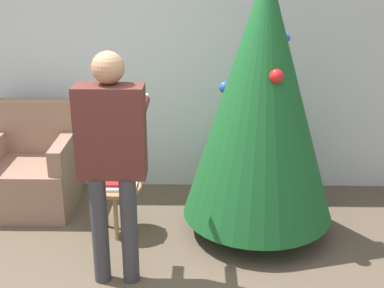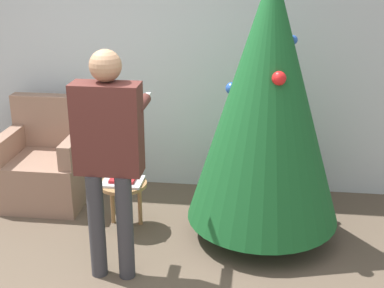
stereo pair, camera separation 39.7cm
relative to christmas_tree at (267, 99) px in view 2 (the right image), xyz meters
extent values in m
cube|color=silver|center=(-1.21, 0.94, 0.15)|extent=(8.00, 0.06, 2.70)
cylinder|color=brown|center=(0.00, 0.00, -1.11)|extent=(0.10, 0.10, 0.17)
cone|color=#195B28|center=(0.00, 0.00, 0.00)|extent=(1.25, 1.25, 2.05)
sphere|color=#2856B2|center=(0.17, 0.07, 0.45)|extent=(0.07, 0.07, 0.07)
sphere|color=gold|center=(0.37, 0.36, -0.62)|extent=(0.09, 0.09, 0.09)
sphere|color=#2856B2|center=(-0.29, 0.13, 0.04)|extent=(0.10, 0.10, 0.10)
sphere|color=red|center=(0.07, -0.25, 0.23)|extent=(0.11, 0.11, 0.11)
sphere|color=red|center=(0.20, 0.38, -0.34)|extent=(0.10, 0.10, 0.10)
cube|color=#93705B|center=(-2.05, 0.38, -0.97)|extent=(0.77, 0.73, 0.46)
cube|color=#93705B|center=(-2.05, 0.68, -0.48)|extent=(0.77, 0.14, 0.51)
cube|color=#93705B|center=(-2.38, 0.38, -0.63)|extent=(0.12, 0.66, 0.22)
cube|color=#93705B|center=(-1.72, 0.38, -0.63)|extent=(0.12, 0.66, 0.22)
cylinder|color=#38383D|center=(-1.20, -0.76, -0.79)|extent=(0.12, 0.12, 0.82)
cylinder|color=#38383D|center=(-0.99, -0.76, -0.79)|extent=(0.12, 0.12, 0.82)
cube|color=#562823|center=(-1.09, -0.70, -0.06)|extent=(0.47, 0.20, 0.65)
sphere|color=tan|center=(-1.09, -0.66, 0.37)|extent=(0.22, 0.22, 0.22)
cylinder|color=#562823|center=(-1.29, -0.51, 0.07)|extent=(0.08, 0.30, 0.08)
cylinder|color=#562823|center=(-0.89, -0.51, 0.07)|extent=(0.08, 0.30, 0.08)
cube|color=white|center=(-0.89, -0.32, 0.07)|extent=(0.04, 0.14, 0.04)
cylinder|color=#A37547|center=(-1.18, -0.05, -0.78)|extent=(0.41, 0.41, 0.03)
cylinder|color=#A37547|center=(-1.18, -0.19, -1.00)|extent=(0.04, 0.04, 0.40)
cylinder|color=#A37547|center=(-1.06, 0.03, -1.00)|extent=(0.04, 0.04, 0.40)
cylinder|color=#A37547|center=(-1.30, 0.03, -1.00)|extent=(0.04, 0.04, 0.40)
cube|color=silver|center=(-1.18, -0.05, -0.76)|extent=(0.34, 0.26, 0.02)
cube|color=#B21E23|center=(-1.18, -0.05, -0.73)|extent=(0.21, 0.16, 0.02)
camera|label=1|loc=(-0.48, -4.10, 1.14)|focal=50.00mm
camera|label=2|loc=(-0.08, -4.07, 1.14)|focal=50.00mm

